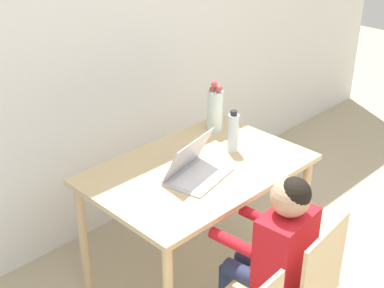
{
  "coord_description": "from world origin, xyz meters",
  "views": [
    {
      "loc": [
        -1.77,
        -0.39,
        2.2
      ],
      "look_at": [
        -0.05,
        1.34,
        0.94
      ],
      "focal_mm": 50.0,
      "sensor_mm": 36.0,
      "label": 1
    }
  ],
  "objects": [
    {
      "name": "laptop",
      "position": [
        -0.06,
        1.32,
        0.81
      ],
      "size": [
        0.39,
        0.3,
        0.22
      ],
      "rotation": [
        0.0,
        0.0,
        0.22
      ],
      "color": "#B2B2B7",
      "rests_on": "dining_table"
    },
    {
      "name": "wall_back",
      "position": [
        0.0,
        2.23,
        1.25
      ],
      "size": [
        6.4,
        0.05,
        2.5
      ],
      "color": "white",
      "rests_on": "ground_plane"
    },
    {
      "name": "flower_vase",
      "position": [
        0.43,
        1.63,
        0.9
      ],
      "size": [
        0.1,
        0.1,
        0.33
      ],
      "color": "silver",
      "rests_on": "dining_table"
    },
    {
      "name": "water_bottle",
      "position": [
        0.3,
        1.36,
        0.88
      ],
      "size": [
        0.06,
        0.06,
        0.25
      ],
      "color": "silver",
      "rests_on": "dining_table"
    },
    {
      "name": "dining_table",
      "position": [
        0.03,
        1.38,
        0.67
      ],
      "size": [
        1.2,
        0.8,
        0.76
      ],
      "color": "#D6B784",
      "rests_on": "ground_plane"
    },
    {
      "name": "person_seated",
      "position": [
        -0.11,
        0.74,
        0.65
      ],
      "size": [
        0.33,
        0.45,
        1.04
      ],
      "rotation": [
        0.0,
        0.0,
        3.24
      ],
      "color": "red",
      "rests_on": "ground_plane"
    }
  ]
}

